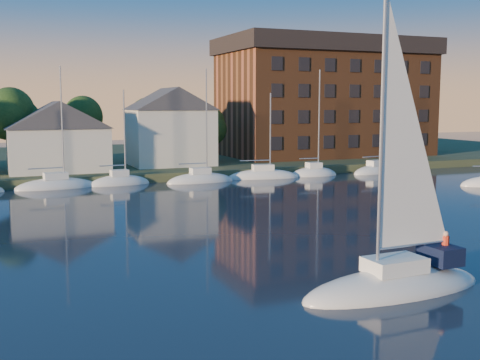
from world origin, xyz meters
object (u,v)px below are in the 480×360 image
clubhouse_centre (58,135)px  clubhouse_east (170,126)px  condo_block (325,97)px  hero_sailboat (397,278)px

clubhouse_centre → clubhouse_east: 14.17m
clubhouse_east → condo_block: (26.00, 5.95, 3.79)m
clubhouse_east → condo_block: 26.94m
clubhouse_east → hero_sailboat: size_ratio=0.69×
hero_sailboat → clubhouse_east: bearing=-96.2°
condo_block → hero_sailboat: condo_block is taller
clubhouse_east → condo_block: condo_block is taller
clubhouse_east → hero_sailboat: bearing=-94.0°
condo_block → clubhouse_centre: bearing=-168.8°
clubhouse_centre → condo_block: bearing=11.2°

